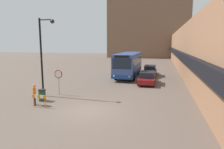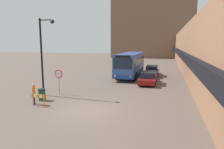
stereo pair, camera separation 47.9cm
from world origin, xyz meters
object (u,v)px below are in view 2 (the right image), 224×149
object	(u,v)px
parked_car_front	(148,78)
trash_bin	(42,95)
pedestrian	(34,92)
stop_sign	(59,77)
street_lamp	(44,49)
construction_barricade	(38,98)
city_bus	(131,64)
parked_car_back	(152,71)

from	to	relation	value
parked_car_front	trash_bin	bearing A→B (deg)	-130.32
parked_car_front	pedestrian	bearing A→B (deg)	-126.63
stop_sign	trash_bin	world-z (taller)	stop_sign
stop_sign	trash_bin	distance (m)	2.47
stop_sign	street_lamp	size ratio (longest dim) A/B	0.34
stop_sign	construction_barricade	world-z (taller)	stop_sign
stop_sign	trash_bin	size ratio (longest dim) A/B	2.39
stop_sign	pedestrian	size ratio (longest dim) A/B	1.39
city_bus	pedestrian	xyz separation A→B (m)	(-4.72, -14.99, -0.81)
construction_barricade	trash_bin	bearing A→B (deg)	116.84
city_bus	construction_barricade	bearing A→B (deg)	-104.67
parked_car_back	stop_sign	distance (m)	14.87
trash_bin	construction_barricade	xyz separation A→B (m)	(0.80, -1.58, 0.19)
construction_barricade	city_bus	bearing A→B (deg)	75.33
parked_car_front	street_lamp	world-z (taller)	street_lamp
city_bus	stop_sign	world-z (taller)	city_bus
trash_bin	construction_barricade	distance (m)	1.78
stop_sign	construction_barricade	size ratio (longest dim) A/B	2.07
city_bus	trash_bin	world-z (taller)	city_bus
stop_sign	trash_bin	xyz separation A→B (m)	(-0.34, -2.15, -1.17)
street_lamp	trash_bin	xyz separation A→B (m)	(0.54, -1.42, -3.67)
city_bus	pedestrian	bearing A→B (deg)	-107.48
street_lamp	trash_bin	bearing A→B (deg)	-69.02
parked_car_back	construction_barricade	size ratio (longest dim) A/B	4.02
stop_sign	street_lamp	bearing A→B (deg)	-140.33
stop_sign	pedestrian	distance (m)	3.36
stop_sign	street_lamp	world-z (taller)	street_lamp
street_lamp	construction_barricade	xyz separation A→B (m)	(1.34, -3.00, -3.48)
trash_bin	parked_car_front	bearing A→B (deg)	49.68
parked_car_back	trash_bin	size ratio (longest dim) A/B	4.66
parked_car_front	parked_car_back	bearing A→B (deg)	90.00
street_lamp	pedestrian	size ratio (longest dim) A/B	4.12
parked_car_back	street_lamp	world-z (taller)	street_lamp
trash_bin	construction_barricade	world-z (taller)	trash_bin
street_lamp	trash_bin	world-z (taller)	street_lamp
street_lamp	pedestrian	bearing A→B (deg)	-75.48
city_bus	construction_barricade	xyz separation A→B (m)	(-4.04, -15.43, -1.13)
stop_sign	pedestrian	xyz separation A→B (m)	(-0.22, -3.29, -0.66)
street_lamp	construction_barricade	bearing A→B (deg)	-65.87
parked_car_front	stop_sign	world-z (taller)	stop_sign
stop_sign	trash_bin	bearing A→B (deg)	-99.00
parked_car_front	parked_car_back	xyz separation A→B (m)	(0.00, 5.86, 0.03)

